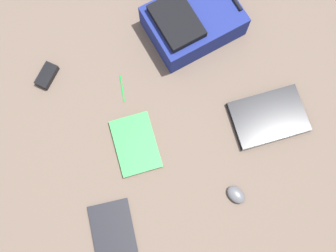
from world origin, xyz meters
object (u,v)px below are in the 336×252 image
object	(u,v)px
backpack	(192,21)
pen_black	(122,88)
power_brick	(47,76)
book_manual	(112,229)
book_blue	(136,144)
laptop	(269,117)
computer_mouse	(236,195)

from	to	relation	value
backpack	pen_black	bearing A→B (deg)	-161.25
power_brick	pen_black	bearing A→B (deg)	-33.65
pen_black	book_manual	bearing A→B (deg)	-116.40
book_manual	book_blue	bearing A→B (deg)	51.73
laptop	book_blue	size ratio (longest dim) A/B	1.26
book_blue	computer_mouse	size ratio (longest dim) A/B	3.22
book_blue	backpack	bearing A→B (deg)	41.42
backpack	laptop	size ratio (longest dim) A/B	1.21
laptop	computer_mouse	bearing A→B (deg)	-138.99
laptop	book_manual	xyz separation A→B (m)	(-0.86, -0.17, -0.01)
book_manual	power_brick	xyz separation A→B (m)	(-0.01, 0.79, 0.01)
computer_mouse	power_brick	xyz separation A→B (m)	(-0.58, 0.88, 0.00)
book_blue	computer_mouse	distance (m)	0.51
backpack	power_brick	world-z (taller)	backpack
backpack	book_manual	distance (m)	1.04
computer_mouse	laptop	bearing A→B (deg)	22.42
backpack	computer_mouse	xyz separation A→B (m)	(-0.16, -0.82, -0.06)
power_brick	laptop	bearing A→B (deg)	-35.20
backpack	pen_black	size ratio (longest dim) A/B	3.33
book_manual	computer_mouse	size ratio (longest dim) A/B	2.95
book_manual	power_brick	bearing A→B (deg)	90.98
power_brick	backpack	bearing A→B (deg)	-4.28
computer_mouse	backpack	bearing A→B (deg)	60.22
book_manual	laptop	bearing A→B (deg)	11.25
laptop	book_blue	world-z (taller)	laptop
book_blue	power_brick	size ratio (longest dim) A/B	2.40
computer_mouse	book_manual	bearing A→B (deg)	152.46
backpack	laptop	xyz separation A→B (m)	(0.14, -0.56, -0.06)
backpack	laptop	distance (m)	0.58
backpack	book_blue	size ratio (longest dim) A/B	1.53
book_blue	pen_black	world-z (taller)	book_blue
backpack	laptop	bearing A→B (deg)	-76.36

